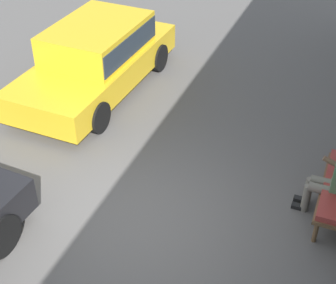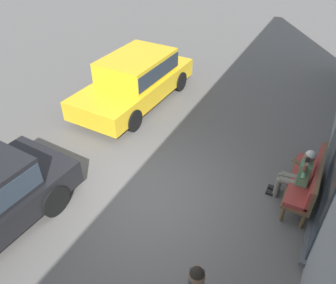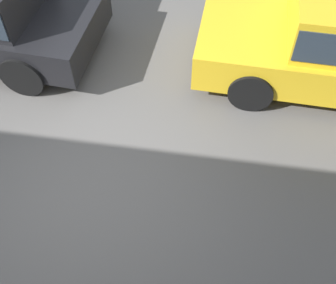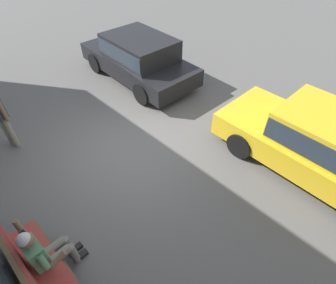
{
  "view_description": "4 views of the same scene",
  "coord_description": "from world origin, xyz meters",
  "px_view_note": "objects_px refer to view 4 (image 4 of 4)",
  "views": [
    {
      "loc": [
        5.14,
        2.6,
        5.72
      ],
      "look_at": [
        -1.14,
        0.06,
        0.79
      ],
      "focal_mm": 55.0,
      "sensor_mm": 36.0,
      "label": 1
    },
    {
      "loc": [
        4.27,
        2.6,
        5.21
      ],
      "look_at": [
        -0.77,
        -0.02,
        0.97
      ],
      "focal_mm": 35.0,
      "sensor_mm": 36.0,
      "label": 2
    },
    {
      "loc": [
        -1.48,
        2.6,
        4.52
      ],
      "look_at": [
        -1.08,
        -0.05,
        1.1
      ],
      "focal_mm": 45.0,
      "sensor_mm": 36.0,
      "label": 3
    },
    {
      "loc": [
        -3.88,
        2.6,
        4.6
      ],
      "look_at": [
        -1.12,
        -0.21,
        0.87
      ],
      "focal_mm": 28.0,
      "sensor_mm": 36.0,
      "label": 4
    }
  ],
  "objects_px": {
    "bench": "(36,271)",
    "parked_car_mid": "(139,56)",
    "parked_car_near": "(326,144)",
    "person_on_phone": "(45,251)"
  },
  "relations": [
    {
      "from": "person_on_phone",
      "to": "parked_car_near",
      "type": "xyz_separation_m",
      "value": [
        -2.13,
        -5.21,
        0.09
      ]
    },
    {
      "from": "parked_car_mid",
      "to": "parked_car_near",
      "type": "bearing_deg",
      "value": -179.45
    },
    {
      "from": "parked_car_near",
      "to": "bench",
      "type": "bearing_deg",
      "value": 69.49
    },
    {
      "from": "bench",
      "to": "parked_car_mid",
      "type": "height_order",
      "value": "parked_car_mid"
    },
    {
      "from": "bench",
      "to": "person_on_phone",
      "type": "bearing_deg",
      "value": -66.78
    },
    {
      "from": "bench",
      "to": "parked_car_near",
      "type": "relative_size",
      "value": 0.4
    },
    {
      "from": "person_on_phone",
      "to": "parked_car_mid",
      "type": "bearing_deg",
      "value": -53.6
    },
    {
      "from": "parked_car_near",
      "to": "parked_car_mid",
      "type": "height_order",
      "value": "parked_car_near"
    },
    {
      "from": "bench",
      "to": "person_on_phone",
      "type": "xyz_separation_m",
      "value": [
        0.1,
        -0.22,
        0.13
      ]
    },
    {
      "from": "parked_car_near",
      "to": "parked_car_mid",
      "type": "bearing_deg",
      "value": 0.55
    }
  ]
}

